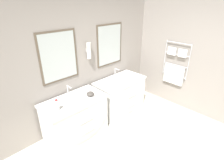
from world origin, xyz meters
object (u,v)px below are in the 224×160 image
at_px(vanity_left, 77,118).
at_px(toiletry_bottle, 57,105).
at_px(vanity_right, 121,95).
at_px(amenity_bowl, 90,94).

relative_size(vanity_left, toiletry_bottle, 5.61).
bearing_deg(vanity_right, amenity_bowl, -175.96).
bearing_deg(vanity_left, amenity_bowl, -12.14).
relative_size(toiletry_bottle, amenity_bowl, 1.42).
relative_size(vanity_right, amenity_bowl, 7.97).
distance_m(toiletry_bottle, amenity_bowl, 0.68).
xyz_separation_m(vanity_left, toiletry_bottle, (-0.37, -0.06, 0.49)).
height_order(toiletry_bottle, amenity_bowl, toiletry_bottle).
bearing_deg(vanity_right, vanity_left, 180.00).
height_order(vanity_right, amenity_bowl, amenity_bowl).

